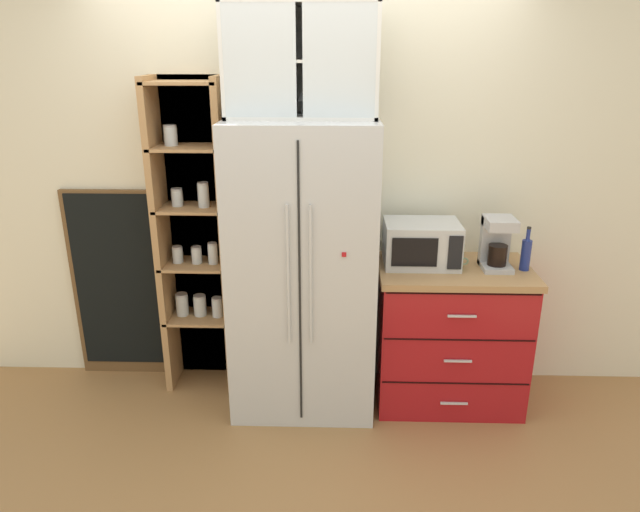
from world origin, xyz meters
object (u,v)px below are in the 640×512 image
at_px(bottle_green, 458,253).
at_px(chalkboard_menu, 118,285).
at_px(mug_sage, 457,262).
at_px(refrigerator, 303,270).
at_px(coffee_maker, 497,242).
at_px(microwave, 421,243).
at_px(bottle_cobalt, 526,251).

distance_m(bottle_green, chalkboard_menu, 2.20).
relative_size(mug_sage, bottle_green, 0.45).
distance_m(mug_sage, bottle_green, 0.07).
bearing_deg(mug_sage, bottle_green, -95.02).
distance_m(refrigerator, coffee_maker, 1.15).
bearing_deg(bottle_green, chalkboard_menu, 171.89).
xyz_separation_m(bottle_green, chalkboard_menu, (-2.15, 0.31, -0.35)).
bearing_deg(mug_sage, chalkboard_menu, 172.52).
xyz_separation_m(refrigerator, mug_sage, (0.90, 0.01, 0.06)).
xyz_separation_m(microwave, bottle_cobalt, (0.60, -0.08, -0.02)).
relative_size(coffee_maker, chalkboard_menu, 0.24).
height_order(refrigerator, microwave, refrigerator).
relative_size(refrigerator, bottle_cobalt, 6.70).
xyz_separation_m(mug_sage, bottle_green, (-0.00, -0.02, 0.06)).
bearing_deg(refrigerator, mug_sage, 0.53).
distance_m(coffee_maker, bottle_cobalt, 0.17).
distance_m(refrigerator, chalkboard_menu, 1.30).
bearing_deg(bottle_cobalt, microwave, 172.36).
bearing_deg(chalkboard_menu, mug_sage, -7.48).
bearing_deg(microwave, mug_sage, -20.64).
distance_m(bottle_green, bottle_cobalt, 0.40).
bearing_deg(mug_sage, refrigerator, -179.47).
relative_size(microwave, bottle_green, 1.81).
bearing_deg(chalkboard_menu, bottle_green, -8.11).
bearing_deg(coffee_maker, microwave, 174.45).
bearing_deg(microwave, chalkboard_menu, 173.95).
bearing_deg(bottle_cobalt, coffee_maker, 166.95).
relative_size(bottle_cobalt, chalkboard_menu, 0.20).
relative_size(microwave, coffee_maker, 1.42).
relative_size(microwave, chalkboard_menu, 0.34).
height_order(coffee_maker, bottle_green, coffee_maker).
relative_size(refrigerator, coffee_maker, 5.68).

